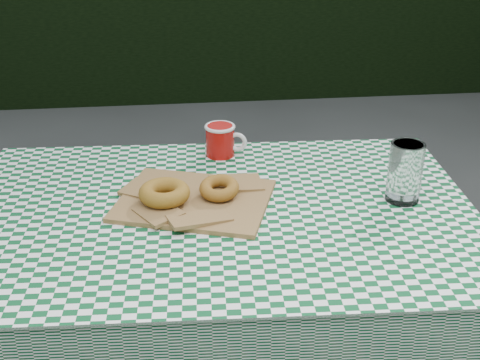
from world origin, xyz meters
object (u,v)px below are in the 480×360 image
table (221,347)px  paper_bag (194,199)px  coffee_mug (220,140)px  drinking_glass (405,172)px

table → paper_bag: (-0.05, 0.04, 0.39)m
coffee_mug → drinking_glass: drinking_glass is taller
coffee_mug → drinking_glass: bearing=-17.2°
drinking_glass → table: bearing=-179.6°
paper_bag → coffee_mug: 0.27m
table → coffee_mug: 0.52m
paper_bag → drinking_glass: (0.46, -0.04, 0.06)m
table → coffee_mug: (0.03, 0.30, 0.42)m
paper_bag → coffee_mug: coffee_mug is taller
paper_bag → drinking_glass: size_ratio=2.39×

